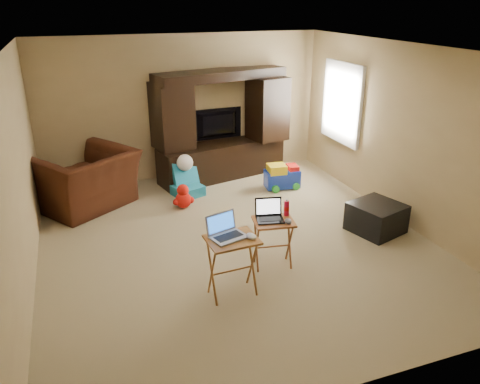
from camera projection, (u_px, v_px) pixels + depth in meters
name	position (u px, v px, depth m)	size (l,w,h in m)	color
floor	(235.00, 241.00, 6.32)	(5.50, 5.50, 0.00)	tan
ceiling	(234.00, 49.00, 5.36)	(5.50, 5.50, 0.00)	silver
wall_back	(183.00, 108.00, 8.23)	(5.00, 5.00, 0.00)	tan
wall_front	(357.00, 261.00, 3.45)	(5.00, 5.00, 0.00)	tan
wall_left	(17.00, 177.00, 5.06)	(5.50, 5.50, 0.00)	tan
wall_right	(401.00, 135.00, 6.62)	(5.50, 5.50, 0.00)	tan
window_pane	(343.00, 103.00, 7.90)	(1.20, 1.20, 0.00)	white
window_frame	(342.00, 103.00, 7.90)	(0.06, 1.14, 1.34)	white
entertainment_center	(222.00, 125.00, 8.25)	(2.34, 0.59, 1.92)	black
television	(218.00, 125.00, 8.44)	(0.97, 0.13, 0.56)	black
recliner	(86.00, 180.00, 7.20)	(1.36, 1.19, 0.89)	#42190E
child_rocker	(187.00, 178.00, 7.68)	(0.44, 0.51, 0.59)	teal
plush_toy	(183.00, 196.00, 7.26)	(0.35, 0.29, 0.39)	red
push_toy	(282.00, 176.00, 8.01)	(0.59, 0.42, 0.44)	#1735BF
ottoman	(376.00, 218.00, 6.53)	(0.64, 0.64, 0.41)	black
tray_table_left	(232.00, 267.00, 5.07)	(0.53, 0.43, 0.69)	#AB6629
tray_table_right	(273.00, 243.00, 5.63)	(0.47, 0.38, 0.61)	#9B4F25
laptop_left	(228.00, 228.00, 4.91)	(0.36, 0.30, 0.24)	#ABABB0
laptop_right	(270.00, 211.00, 5.47)	(0.32, 0.27, 0.24)	black
mouse_left	(251.00, 236.00, 4.92)	(0.09, 0.14, 0.06)	silver
mouse_right	(288.00, 221.00, 5.44)	(0.08, 0.12, 0.05)	#3A3A3E
water_bottle	(287.00, 208.00, 5.61)	(0.06, 0.06, 0.19)	red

